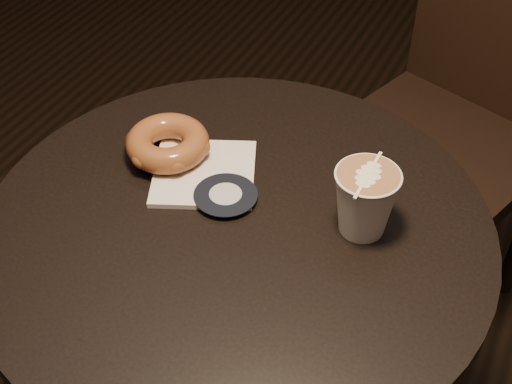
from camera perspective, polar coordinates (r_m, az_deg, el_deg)
cafe_table at (r=1.12m, az=-1.39°, el=-9.61°), size 0.70×0.70×0.75m
chair at (r=1.58m, az=16.95°, el=8.30°), size 0.53×0.53×1.05m
pastry_bag at (r=1.04m, az=-4.17°, el=1.52°), size 0.19×0.19×0.01m
doughnut at (r=1.06m, az=-7.08°, el=3.92°), size 0.12×0.12×0.04m
latte_cup at (r=0.93m, az=8.69°, el=-0.80°), size 0.09×0.09×0.10m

